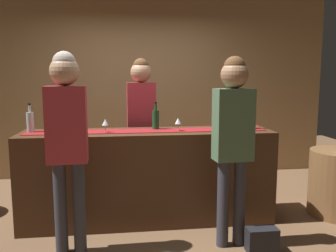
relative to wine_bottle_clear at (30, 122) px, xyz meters
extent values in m
plane|color=brown|center=(1.21, -0.06, -1.10)|extent=(10.00, 10.00, 0.00)
cube|color=tan|center=(1.21, 1.84, 0.35)|extent=(6.00, 0.12, 2.90)
cube|color=#472B19|center=(1.21, -0.06, -0.61)|extent=(2.66, 0.60, 0.99)
cube|color=maroon|center=(1.21, -0.06, -0.11)|extent=(2.53, 0.28, 0.01)
cylinder|color=#B2C6C1|center=(0.00, 0.00, -0.01)|extent=(0.07, 0.07, 0.21)
cylinder|color=#B2C6C1|center=(0.00, 0.00, 0.13)|extent=(0.03, 0.03, 0.08)
cylinder|color=black|center=(0.00, 0.00, 0.18)|extent=(0.03, 0.03, 0.02)
cylinder|color=brown|center=(2.36, -0.06, -0.01)|extent=(0.07, 0.07, 0.21)
cylinder|color=brown|center=(2.36, -0.06, 0.13)|extent=(0.03, 0.03, 0.08)
cylinder|color=black|center=(2.36, -0.06, 0.18)|extent=(0.03, 0.03, 0.02)
cylinder|color=#194723|center=(1.30, 0.04, -0.01)|extent=(0.07, 0.07, 0.21)
cylinder|color=#194723|center=(1.30, 0.04, 0.13)|extent=(0.03, 0.03, 0.08)
cylinder|color=black|center=(1.30, 0.04, 0.18)|extent=(0.03, 0.03, 0.02)
cylinder|color=silver|center=(1.53, -0.11, -0.11)|extent=(0.06, 0.06, 0.00)
cylinder|color=silver|center=(1.53, -0.11, -0.07)|extent=(0.01, 0.01, 0.08)
cone|color=silver|center=(1.53, -0.11, 0.00)|extent=(0.07, 0.07, 0.06)
cylinder|color=silver|center=(2.15, -0.01, -0.11)|extent=(0.06, 0.06, 0.00)
cylinder|color=silver|center=(2.15, -0.01, -0.07)|extent=(0.01, 0.01, 0.08)
cone|color=silver|center=(2.15, -0.01, 0.00)|extent=(0.07, 0.07, 0.06)
cylinder|color=silver|center=(0.77, -0.12, -0.11)|extent=(0.06, 0.06, 0.00)
cylinder|color=silver|center=(0.77, -0.12, -0.07)|extent=(0.01, 0.01, 0.08)
cone|color=silver|center=(0.77, -0.12, 0.00)|extent=(0.07, 0.07, 0.06)
cylinder|color=#26262B|center=(1.26, 0.52, -0.69)|extent=(0.11, 0.11, 0.83)
cylinder|color=#26262B|center=(1.10, 0.52, -0.69)|extent=(0.11, 0.11, 0.83)
cube|color=#B7333D|center=(1.18, 0.52, 0.06)|extent=(0.34, 0.21, 0.66)
sphere|color=tan|center=(1.18, 0.52, 0.51)|extent=(0.25, 0.25, 0.25)
sphere|color=brown|center=(1.18, 0.52, 0.58)|extent=(0.19, 0.19, 0.19)
cylinder|color=#33333D|center=(1.85, -0.75, -0.70)|extent=(0.11, 0.11, 0.82)
cylinder|color=#33333D|center=(2.01, -0.74, -0.70)|extent=(0.11, 0.11, 0.82)
cube|color=#4C6B4C|center=(1.93, -0.74, 0.03)|extent=(0.35, 0.22, 0.65)
sphere|color=#9E7051|center=(1.93, -0.74, 0.48)|extent=(0.24, 0.24, 0.24)
sphere|color=brown|center=(1.93, -0.74, 0.55)|extent=(0.19, 0.19, 0.19)
cylinder|color=#33333D|center=(0.39, -0.70, -0.69)|extent=(0.11, 0.11, 0.83)
cylinder|color=#33333D|center=(0.55, -0.70, -0.69)|extent=(0.11, 0.11, 0.83)
cube|color=#B7333D|center=(0.47, -0.70, 0.06)|extent=(0.34, 0.21, 0.66)
sphere|color=tan|center=(0.47, -0.70, 0.51)|extent=(0.25, 0.25, 0.25)
sphere|color=#AD9E8E|center=(0.47, -0.70, 0.58)|extent=(0.19, 0.19, 0.19)
cube|color=black|center=(2.17, -0.91, -0.99)|extent=(0.28, 0.14, 0.22)
camera|label=1|loc=(0.94, -3.81, 0.47)|focal=38.25mm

